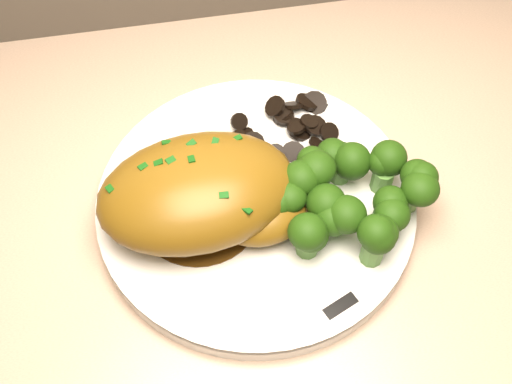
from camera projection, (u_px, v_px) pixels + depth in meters
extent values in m
cylinder|color=white|center=(256.00, 204.00, 0.58)|extent=(0.33, 0.33, 0.02)
cube|color=black|center=(312.00, 104.00, 0.63)|extent=(0.03, 0.03, 0.00)
cube|color=black|center=(117.00, 204.00, 0.56)|extent=(0.01, 0.03, 0.00)
cube|color=black|center=(340.00, 306.00, 0.51)|extent=(0.03, 0.02, 0.00)
cylinder|color=#40260B|center=(200.00, 212.00, 0.56)|extent=(0.11, 0.11, 0.00)
ellipsoid|color=brown|center=(197.00, 192.00, 0.53)|extent=(0.18, 0.13, 0.06)
ellipsoid|color=brown|center=(262.00, 214.00, 0.54)|extent=(0.08, 0.06, 0.04)
cube|color=#10450E|center=(131.00, 182.00, 0.51)|extent=(0.01, 0.01, 0.00)
cube|color=#10450E|center=(155.00, 173.00, 0.50)|extent=(0.01, 0.01, 0.00)
cube|color=#10450E|center=(180.00, 166.00, 0.51)|extent=(0.01, 0.01, 0.00)
cube|color=#10450E|center=(205.00, 161.00, 0.51)|extent=(0.01, 0.01, 0.00)
cube|color=#10450E|center=(229.00, 157.00, 0.51)|extent=(0.01, 0.01, 0.00)
cube|color=#10450E|center=(254.00, 155.00, 0.52)|extent=(0.01, 0.01, 0.00)
cylinder|color=black|center=(312.00, 129.00, 0.61)|extent=(0.02, 0.02, 0.01)
cylinder|color=black|center=(309.00, 121.00, 0.61)|extent=(0.02, 0.02, 0.01)
cylinder|color=black|center=(303.00, 115.00, 0.61)|extent=(0.02, 0.02, 0.01)
cylinder|color=black|center=(294.00, 116.00, 0.62)|extent=(0.02, 0.02, 0.01)
cylinder|color=black|center=(283.00, 113.00, 0.62)|extent=(0.02, 0.02, 0.01)
cylinder|color=black|center=(272.00, 111.00, 0.61)|extent=(0.02, 0.02, 0.02)
cylinder|color=black|center=(262.00, 118.00, 0.62)|extent=(0.02, 0.02, 0.01)
cylinder|color=black|center=(253.00, 120.00, 0.61)|extent=(0.03, 0.03, 0.00)
cylinder|color=black|center=(246.00, 123.00, 0.60)|extent=(0.03, 0.03, 0.01)
cylinder|color=black|center=(242.00, 133.00, 0.61)|extent=(0.02, 0.03, 0.02)
cylinder|color=black|center=(241.00, 137.00, 0.60)|extent=(0.02, 0.02, 0.01)
cylinder|color=black|center=(244.00, 140.00, 0.59)|extent=(0.03, 0.03, 0.01)
cylinder|color=black|center=(251.00, 149.00, 0.60)|extent=(0.03, 0.03, 0.01)
cylinder|color=black|center=(260.00, 150.00, 0.59)|extent=(0.03, 0.03, 0.01)
cylinder|color=black|center=(270.00, 149.00, 0.59)|extent=(0.03, 0.03, 0.02)
cylinder|color=black|center=(282.00, 153.00, 0.59)|extent=(0.02, 0.03, 0.02)
cylinder|color=black|center=(293.00, 148.00, 0.59)|extent=(0.03, 0.03, 0.01)
cylinder|color=black|center=(302.00, 142.00, 0.59)|extent=(0.03, 0.03, 0.01)
cylinder|color=black|center=(309.00, 141.00, 0.60)|extent=(0.03, 0.04, 0.02)
cylinder|color=black|center=(312.00, 133.00, 0.60)|extent=(0.03, 0.03, 0.01)
cylinder|color=#4D7F35|center=(306.00, 185.00, 0.56)|extent=(0.02, 0.02, 0.03)
sphere|color=black|center=(307.00, 174.00, 0.55)|extent=(0.03, 0.03, 0.03)
cylinder|color=#4D7F35|center=(340.00, 169.00, 0.57)|extent=(0.02, 0.02, 0.03)
sphere|color=black|center=(342.00, 158.00, 0.55)|extent=(0.03, 0.03, 0.03)
cylinder|color=#4D7F35|center=(382.00, 179.00, 0.56)|extent=(0.02, 0.02, 0.03)
sphere|color=black|center=(386.00, 168.00, 0.55)|extent=(0.03, 0.03, 0.03)
cylinder|color=#4D7F35|center=(336.00, 220.00, 0.54)|extent=(0.02, 0.02, 0.03)
sphere|color=black|center=(338.00, 210.00, 0.53)|extent=(0.03, 0.03, 0.03)
cylinder|color=#4D7F35|center=(383.00, 219.00, 0.54)|extent=(0.02, 0.02, 0.03)
sphere|color=black|center=(386.00, 208.00, 0.53)|extent=(0.03, 0.03, 0.03)
cylinder|color=#4D7F35|center=(409.00, 197.00, 0.55)|extent=(0.02, 0.02, 0.03)
sphere|color=black|center=(413.00, 186.00, 0.54)|extent=(0.03, 0.03, 0.03)
cylinder|color=#4D7F35|center=(308.00, 243.00, 0.53)|extent=(0.02, 0.02, 0.03)
sphere|color=black|center=(309.00, 233.00, 0.51)|extent=(0.03, 0.03, 0.03)
cylinder|color=#4D7F35|center=(373.00, 251.00, 0.52)|extent=(0.02, 0.02, 0.03)
sphere|color=black|center=(376.00, 241.00, 0.51)|extent=(0.03, 0.03, 0.03)
cylinder|color=#4D7F35|center=(286.00, 211.00, 0.55)|extent=(0.02, 0.02, 0.03)
sphere|color=black|center=(287.00, 200.00, 0.53)|extent=(0.03, 0.03, 0.03)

